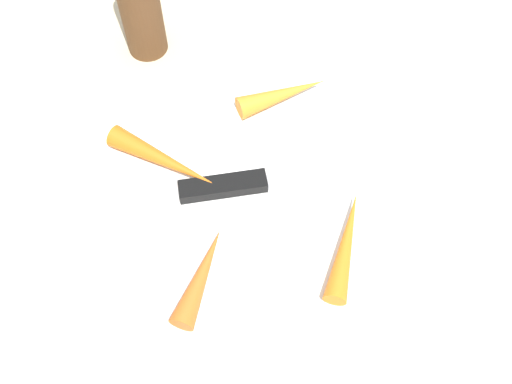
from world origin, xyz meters
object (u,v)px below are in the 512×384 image
object	(u,v)px
knife	(236,185)
carrot_long	(346,244)
cutting_board	(256,195)
carrot_longest	(165,161)
carrot_shortest	(201,276)
carrot_short	(282,94)

from	to	relation	value
knife	carrot_long	xyz separation A→B (m)	(-0.11, -0.07, 0.01)
cutting_board	carrot_longest	world-z (taller)	carrot_longest
knife	carrot_long	distance (m)	0.13
carrot_shortest	knife	bearing A→B (deg)	2.20
cutting_board	carrot_short	distance (m)	0.12
carrot_long	carrot_short	distance (m)	0.19
carrot_long	carrot_shortest	world-z (taller)	carrot_shortest
cutting_board	carrot_shortest	size ratio (longest dim) A/B	3.58
carrot_longest	carrot_short	bearing A→B (deg)	64.09
carrot_long	carrot_short	size ratio (longest dim) A/B	1.14
carrot_longest	carrot_shortest	size ratio (longest dim) A/B	1.30
carrot_shortest	carrot_longest	bearing A→B (deg)	37.38
cutting_board	carrot_longest	size ratio (longest dim) A/B	2.75
knife	carrot_long	bearing A→B (deg)	-42.52
knife	carrot_longest	world-z (taller)	carrot_longest
carrot_longest	carrot_shortest	distance (m)	0.13
knife	carrot_shortest	bearing A→B (deg)	-115.93
carrot_long	carrot_short	bearing A→B (deg)	32.10
carrot_long	carrot_longest	world-z (taller)	carrot_longest
knife	carrot_longest	size ratio (longest dim) A/B	1.52
knife	carrot_shortest	xyz separation A→B (m)	(-0.08, 0.07, 0.01)
knife	carrot_shortest	size ratio (longest dim) A/B	1.97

